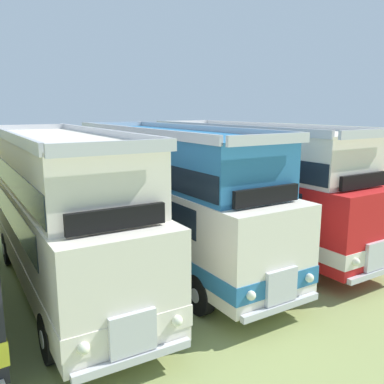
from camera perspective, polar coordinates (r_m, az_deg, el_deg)
The scene contains 5 objects.
ground_plane at distance 12.91m, azimuth -17.19°, elevation -12.21°, with size 200.00×200.00×0.00m, color #8C9956.
bus_third_in_row at distance 11.98m, azimuth -17.58°, elevation -2.20°, with size 2.78×9.95×4.52m.
bus_fourth_in_row at distance 13.67m, azimuth -3.37°, elevation -0.00°, with size 2.64×10.63×4.52m.
bus_fifth_in_row at distance 15.83m, azimuth 7.74°, elevation 1.51°, with size 2.65×10.92×4.52m.
rope_fence_line at distance 23.99m, azimuth -24.69°, elevation -0.16°, with size 20.46×0.08×1.05m.
Camera 1 is at (-2.80, -11.54, 5.08)m, focal length 38.66 mm.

